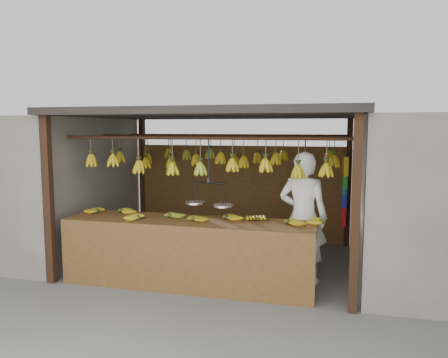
# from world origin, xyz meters

# --- Properties ---
(ground) EXTENTS (80.00, 80.00, 0.00)m
(ground) POSITION_xyz_m (0.00, 0.00, 0.00)
(ground) COLOR #5B5B57
(stall) EXTENTS (4.30, 3.30, 2.40)m
(stall) POSITION_xyz_m (0.00, 0.33, 1.97)
(stall) COLOR black
(stall) RESTS_ON ground
(neighbor_left) EXTENTS (3.00, 3.00, 2.30)m
(neighbor_left) POSITION_xyz_m (-3.60, 0.00, 1.15)
(neighbor_left) COLOR slate
(neighbor_left) RESTS_ON ground
(counter) EXTENTS (3.59, 0.78, 0.96)m
(counter) POSITION_xyz_m (-0.12, -1.22, 0.71)
(counter) COLOR brown
(counter) RESTS_ON ground
(hanging_bananas) EXTENTS (3.60, 2.25, 0.39)m
(hanging_bananas) POSITION_xyz_m (0.01, 0.00, 1.62)
(hanging_bananas) COLOR #B59713
(hanging_bananas) RESTS_ON ground
(balance_scale) EXTENTS (0.70, 0.39, 0.91)m
(balance_scale) POSITION_xyz_m (0.12, -1.00, 1.16)
(balance_scale) COLOR black
(balance_scale) RESTS_ON ground
(vendor) EXTENTS (0.72, 0.52, 1.82)m
(vendor) POSITION_xyz_m (1.35, -0.60, 0.91)
(vendor) COLOR white
(vendor) RESTS_ON ground
(bag_bundles) EXTENTS (0.08, 0.26, 1.23)m
(bag_bundles) POSITION_xyz_m (1.94, 1.35, 1.02)
(bag_bundles) COLOR yellow
(bag_bundles) RESTS_ON ground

